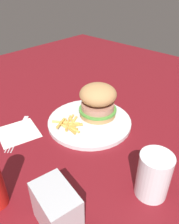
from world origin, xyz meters
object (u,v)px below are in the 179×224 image
at_px(sandwich, 98,100).
at_px(napkin_dispenser, 57,209).
at_px(fork, 18,132).
at_px(drink_glass, 153,176).
at_px(fries_pile, 69,124).
at_px(napkin, 18,132).
at_px(plate, 89,122).

bearing_deg(sandwich, napkin_dispenser, 29.69).
height_order(sandwich, fork, sandwich).
distance_m(drink_glass, napkin_dispenser, 0.20).
relative_size(sandwich, fries_pile, 1.17).
distance_m(napkin, fork, 0.00).
distance_m(plate, napkin_dispenser, 0.34).
height_order(sandwich, drink_glass, sandwich).
distance_m(sandwich, napkin, 0.26).
distance_m(plate, fries_pile, 0.07).
bearing_deg(fork, drink_glass, 101.85).
bearing_deg(fries_pile, fork, -38.77).
height_order(drink_glass, napkin_dispenser, drink_glass).
height_order(napkin, fork, fork).
xyz_separation_m(sandwich, fork, (0.22, -0.12, -0.06)).
bearing_deg(plate, napkin_dispenser, 32.78).
bearing_deg(sandwich, plate, 3.81).
height_order(fork, napkin_dispenser, napkin_dispenser).
bearing_deg(fries_pile, sandwich, 167.37).
relative_size(fries_pile, fork, 0.71).
distance_m(napkin, drink_glass, 0.40).
xyz_separation_m(plate, fork, (0.18, -0.12, -0.00)).
xyz_separation_m(plate, fries_pile, (0.06, -0.03, 0.01)).
height_order(fries_pile, drink_glass, drink_glass).
bearing_deg(sandwich, fork, -28.13).
bearing_deg(drink_glass, napkin, -78.35).
xyz_separation_m(sandwich, napkin_dispenser, (0.32, 0.18, -0.02)).
bearing_deg(fries_pile, napkin_dispenser, 43.29).
distance_m(fries_pile, drink_glass, 0.30).
distance_m(sandwich, drink_glass, 0.31).
height_order(sandwich, fries_pile, sandwich).
distance_m(fries_pile, napkin_dispenser, 0.30).
xyz_separation_m(sandwich, fries_pile, (0.10, -0.02, -0.05)).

